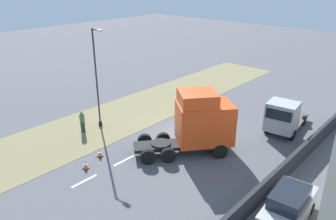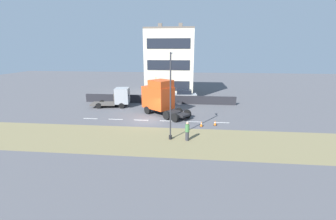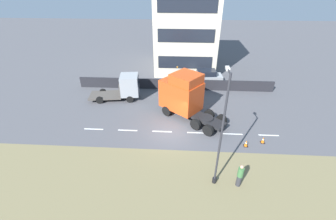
{
  "view_description": "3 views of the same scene",
  "coord_description": "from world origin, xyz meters",
  "px_view_note": "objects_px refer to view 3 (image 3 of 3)",
  "views": [
    {
      "loc": [
        15.14,
        -17.78,
        11.78
      ],
      "look_at": [
        0.48,
        -1.54,
        2.65
      ],
      "focal_mm": 35.0,
      "sensor_mm": 36.0,
      "label": 1
    },
    {
      "loc": [
        -25.51,
        -4.97,
        8.25
      ],
      "look_at": [
        -0.59,
        -2.45,
        1.52
      ],
      "focal_mm": 24.0,
      "sensor_mm": 36.0,
      "label": 2
    },
    {
      "loc": [
        -16.53,
        -0.62,
        12.35
      ],
      "look_at": [
        -0.46,
        0.33,
        2.61
      ],
      "focal_mm": 24.0,
      "sensor_mm": 36.0,
      "label": 3
    }
  ],
  "objects_px": {
    "lamp_post": "(221,138)",
    "traffic_cone_lead": "(246,143)",
    "lorry_cab": "(183,95)",
    "parked_car": "(205,77)",
    "pedestrian": "(240,176)",
    "flatbed_truck": "(126,87)",
    "traffic_cone_trailing": "(263,140)"
  },
  "relations": [
    {
      "from": "pedestrian",
      "to": "parked_car",
      "type": "bearing_deg",
      "value": 3.21
    },
    {
      "from": "lorry_cab",
      "to": "traffic_cone_trailing",
      "type": "distance_m",
      "value": 8.22
    },
    {
      "from": "traffic_cone_trailing",
      "to": "traffic_cone_lead",
      "type": "bearing_deg",
      "value": 109.56
    },
    {
      "from": "lorry_cab",
      "to": "pedestrian",
      "type": "xyz_separation_m",
      "value": [
        -8.8,
        -3.8,
        -1.37
      ]
    },
    {
      "from": "parked_car",
      "to": "traffic_cone_lead",
      "type": "height_order",
      "value": "parked_car"
    },
    {
      "from": "parked_car",
      "to": "pedestrian",
      "type": "bearing_deg",
      "value": 178.63
    },
    {
      "from": "parked_car",
      "to": "lamp_post",
      "type": "distance_m",
      "value": 16.54
    },
    {
      "from": "lamp_post",
      "to": "traffic_cone_lead",
      "type": "xyz_separation_m",
      "value": [
        3.94,
        -3.09,
        -3.52
      ]
    },
    {
      "from": "traffic_cone_lead",
      "to": "traffic_cone_trailing",
      "type": "bearing_deg",
      "value": -70.44
    },
    {
      "from": "lorry_cab",
      "to": "flatbed_truck",
      "type": "distance_m",
      "value": 7.27
    },
    {
      "from": "parked_car",
      "to": "lamp_post",
      "type": "xyz_separation_m",
      "value": [
        -16.28,
        0.67,
        2.85
      ]
    },
    {
      "from": "pedestrian",
      "to": "lorry_cab",
      "type": "bearing_deg",
      "value": 23.39
    },
    {
      "from": "parked_car",
      "to": "traffic_cone_trailing",
      "type": "height_order",
      "value": "parked_car"
    },
    {
      "from": "lorry_cab",
      "to": "flatbed_truck",
      "type": "height_order",
      "value": "lorry_cab"
    },
    {
      "from": "pedestrian",
      "to": "lamp_post",
      "type": "bearing_deg",
      "value": 81.64
    },
    {
      "from": "traffic_cone_trailing",
      "to": "lorry_cab",
      "type": "bearing_deg",
      "value": 59.34
    },
    {
      "from": "lorry_cab",
      "to": "pedestrian",
      "type": "bearing_deg",
      "value": -117.82
    },
    {
      "from": "parked_car",
      "to": "lorry_cab",
      "type": "bearing_deg",
      "value": 154.95
    },
    {
      "from": "parked_car",
      "to": "pedestrian",
      "type": "height_order",
      "value": "parked_car"
    },
    {
      "from": "flatbed_truck",
      "to": "pedestrian",
      "type": "distance_m",
      "value": 15.82
    },
    {
      "from": "lamp_post",
      "to": "traffic_cone_lead",
      "type": "distance_m",
      "value": 6.12
    },
    {
      "from": "flatbed_truck",
      "to": "traffic_cone_trailing",
      "type": "xyz_separation_m",
      "value": [
        -7.28,
        -13.34,
        -1.2
      ]
    },
    {
      "from": "parked_car",
      "to": "traffic_cone_trailing",
      "type": "distance_m",
      "value": 12.46
    },
    {
      "from": "lamp_post",
      "to": "traffic_cone_trailing",
      "type": "distance_m",
      "value": 7.36
    },
    {
      "from": "lorry_cab",
      "to": "traffic_cone_lead",
      "type": "height_order",
      "value": "lorry_cab"
    },
    {
      "from": "pedestrian",
      "to": "traffic_cone_trailing",
      "type": "height_order",
      "value": "pedestrian"
    },
    {
      "from": "pedestrian",
      "to": "traffic_cone_lead",
      "type": "xyz_separation_m",
      "value": [
        4.17,
        -1.5,
        -0.62
      ]
    },
    {
      "from": "lorry_cab",
      "to": "pedestrian",
      "type": "height_order",
      "value": "lorry_cab"
    },
    {
      "from": "pedestrian",
      "to": "traffic_cone_lead",
      "type": "bearing_deg",
      "value": -19.79
    },
    {
      "from": "flatbed_truck",
      "to": "parked_car",
      "type": "relative_size",
      "value": 1.32
    },
    {
      "from": "lorry_cab",
      "to": "parked_car",
      "type": "bearing_deg",
      "value": 18.31
    },
    {
      "from": "pedestrian",
      "to": "traffic_cone_trailing",
      "type": "relative_size",
      "value": 3.16
    }
  ]
}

